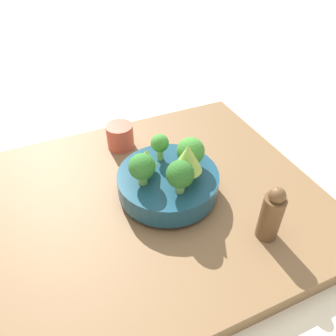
# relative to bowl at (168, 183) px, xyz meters

# --- Properties ---
(ground_plane) EXTENTS (6.00, 6.00, 0.00)m
(ground_plane) POSITION_rel_bowl_xyz_m (0.03, -0.01, -0.09)
(ground_plane) COLOR beige
(table) EXTENTS (0.85, 0.74, 0.05)m
(table) POSITION_rel_bowl_xyz_m (0.03, -0.01, -0.06)
(table) COLOR brown
(table) RESTS_ON ground_plane
(bowl) EXTENTS (0.26, 0.26, 0.07)m
(bowl) POSITION_rel_bowl_xyz_m (0.00, 0.00, 0.00)
(bowl) COLOR navy
(bowl) RESTS_ON table
(romanesco_piece_far) EXTENTS (0.07, 0.07, 0.11)m
(romanesco_piece_far) POSITION_rel_bowl_xyz_m (-0.03, 0.04, 0.10)
(romanesco_piece_far) COLOR #7AB256
(romanesco_piece_far) RESTS_ON bowl
(broccoli_floret_front) EXTENTS (0.05, 0.05, 0.08)m
(broccoli_floret_front) POSITION_rel_bowl_xyz_m (-0.01, -0.06, 0.08)
(broccoli_floret_front) COLOR #7AB256
(broccoli_floret_front) RESTS_ON bowl
(broccoli_floret_left) EXTENTS (0.07, 0.07, 0.08)m
(broccoli_floret_left) POSITION_rel_bowl_xyz_m (-0.06, -0.00, 0.08)
(broccoli_floret_left) COLOR #609347
(broccoli_floret_left) RESTS_ON bowl
(romanesco_piece_near) EXTENTS (0.05, 0.05, 0.07)m
(romanesco_piece_near) POSITION_rel_bowl_xyz_m (0.05, -0.03, 0.07)
(romanesco_piece_near) COLOR #6BA34C
(romanesco_piece_near) RESTS_ON bowl
(broccoli_floret_back) EXTENTS (0.07, 0.07, 0.09)m
(broccoli_floret_back) POSITION_rel_bowl_xyz_m (-0.00, 0.07, 0.08)
(broccoli_floret_back) COLOR #609347
(broccoli_floret_back) RESTS_ON bowl
(broccoli_floret_right) EXTENTS (0.06, 0.06, 0.08)m
(broccoli_floret_right) POSITION_rel_bowl_xyz_m (0.07, 0.00, 0.08)
(broccoli_floret_right) COLOR #6BA34C
(broccoli_floret_right) RESTS_ON bowl
(cup) EXTENTS (0.08, 0.08, 0.08)m
(cup) POSITION_rel_bowl_xyz_m (0.05, -0.25, -0.00)
(cup) COLOR #C64C38
(cup) RESTS_ON table
(pepper_mill) EXTENTS (0.05, 0.05, 0.15)m
(pepper_mill) POSITION_rel_bowl_xyz_m (-0.15, 0.22, 0.03)
(pepper_mill) COLOR brown
(pepper_mill) RESTS_ON table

